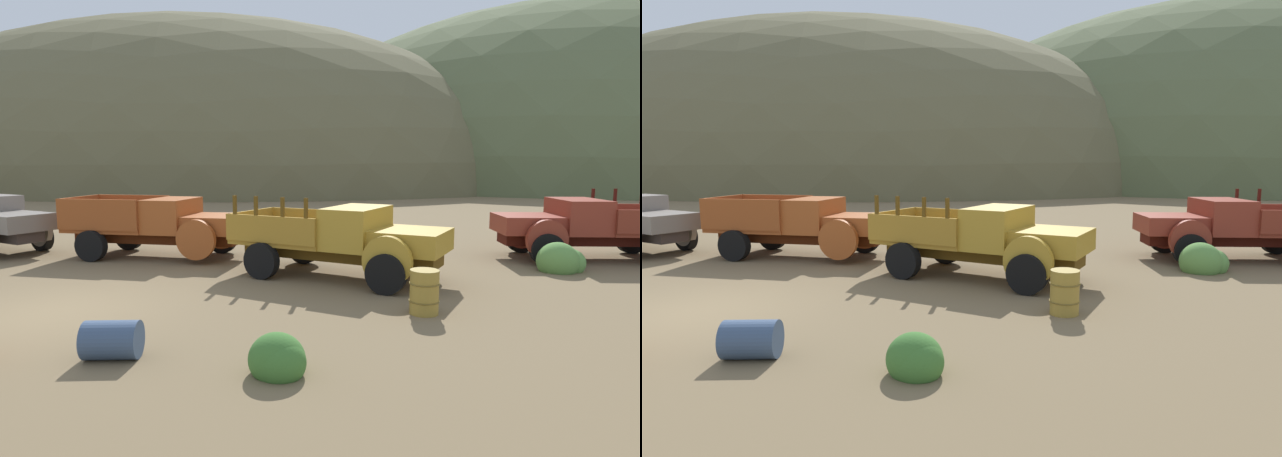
# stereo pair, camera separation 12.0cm
# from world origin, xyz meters

# --- Properties ---
(ground_plane) EXTENTS (300.00, 300.00, 0.00)m
(ground_plane) POSITION_xyz_m (0.00, 0.00, 0.00)
(ground_plane) COLOR brown
(hill_distant) EXTENTS (92.30, 64.12, 41.67)m
(hill_distant) POSITION_xyz_m (-28.15, 55.58, 0.00)
(hill_distant) COLOR brown
(hill_distant) RESTS_ON ground
(hill_center) EXTENTS (86.54, 82.70, 49.20)m
(hill_center) POSITION_xyz_m (21.46, 77.31, 0.00)
(hill_center) COLOR #56603D
(hill_center) RESTS_ON ground
(truck_oxide_orange) EXTENTS (5.71, 2.65, 1.91)m
(truck_oxide_orange) POSITION_xyz_m (-0.94, 6.00, 1.03)
(truck_oxide_orange) COLOR #51220D
(truck_oxide_orange) RESTS_ON ground
(truck_mustard) EXTENTS (5.95, 3.50, 2.16)m
(truck_mustard) POSITION_xyz_m (5.33, 4.52, 1.00)
(truck_mustard) COLOR #593D12
(truck_mustard) RESTS_ON ground
(truck_rust_red) EXTENTS (6.25, 3.41, 2.16)m
(truck_rust_red) POSITION_xyz_m (11.71, 8.91, 1.00)
(truck_rust_red) COLOR #42140D
(truck_rust_red) RESTS_ON ground
(oil_drum_spare) EXTENTS (0.63, 0.63, 0.90)m
(oil_drum_spare) POSITION_xyz_m (7.31, 1.80, 0.45)
(oil_drum_spare) COLOR olive
(oil_drum_spare) RESTS_ON ground
(oil_drum_tipped) EXTENTS (0.98, 0.82, 0.61)m
(oil_drum_tipped) POSITION_xyz_m (2.73, -1.83, 0.30)
(oil_drum_tipped) COLOR #384C6B
(oil_drum_tipped) RESTS_ON ground
(bush_front_left) EXTENTS (0.87, 0.78, 0.79)m
(bush_front_left) POSITION_xyz_m (5.43, -1.76, 0.21)
(bush_front_left) COLOR #3D702D
(bush_front_left) RESTS_ON ground
(bush_lone_scrub) EXTENTS (1.14, 1.00, 1.04)m
(bush_lone_scrub) POSITION_xyz_m (5.03, 10.68, 0.26)
(bush_lone_scrub) COLOR #5B8E42
(bush_lone_scrub) RESTS_ON ground
(bush_front_right) EXTENTS (1.34, 1.11, 1.07)m
(bush_front_right) POSITION_xyz_m (10.81, 6.82, 0.27)
(bush_front_right) COLOR #5B8E42
(bush_front_right) RESTS_ON ground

